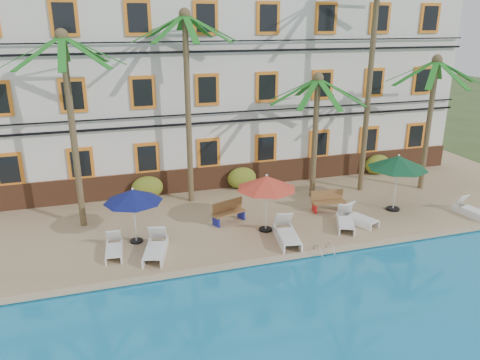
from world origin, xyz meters
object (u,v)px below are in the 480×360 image
object	(u,v)px
lounger_a	(114,248)
lounger_b	(156,247)
lounger_d	(345,221)
lounger_c	(287,233)
bench_left	(228,211)
umbrella_green	(398,163)
lounger_e	(358,217)
umbrella_red	(267,183)
umbrella_blue	(133,196)
palm_b	(187,83)
palm_d	(372,55)
palm_c	(316,116)
pool_ladder	(324,254)
palm_a	(70,104)
lounger_f	(470,209)
palm_e	(431,103)
bench_right	(328,201)

from	to	relation	value
lounger_a	lounger_b	size ratio (longest dim) A/B	0.81
lounger_d	lounger_c	bearing A→B (deg)	-170.00
lounger_a	bench_left	world-z (taller)	bench_left
umbrella_green	lounger_a	bearing A→B (deg)	-177.16
lounger_e	bench_left	size ratio (longest dim) A/B	1.16
umbrella_red	umbrella_green	xyz separation A→B (m)	(6.25, 0.33, 0.18)
umbrella_blue	lounger_b	distance (m)	2.13
palm_b	palm_d	bearing A→B (deg)	-6.89
palm_b	lounger_a	bearing A→B (deg)	-130.60
lounger_a	palm_c	bearing A→B (deg)	19.04
lounger_b	lounger_d	distance (m)	7.81
pool_ladder	lounger_d	bearing A→B (deg)	44.50
lounger_b	bench_left	distance (m)	3.91
lounger_d	palm_b	bearing A→B (deg)	138.88
palm_a	lounger_e	bearing A→B (deg)	-16.10
lounger_e	lounger_a	bearing A→B (deg)	178.98
palm_d	lounger_f	bearing A→B (deg)	-55.91
lounger_d	lounger_e	size ratio (longest dim) A/B	1.05
umbrella_red	lounger_d	world-z (taller)	umbrella_red
palm_e	bench_right	xyz separation A→B (m)	(-5.89, -1.26, -3.87)
lounger_c	palm_e	bearing A→B (deg)	21.95
palm_c	umbrella_blue	xyz separation A→B (m)	(-8.63, -2.50, -2.02)
palm_b	umbrella_blue	world-z (taller)	palm_b
palm_b	umbrella_green	xyz separation A→B (m)	(8.47, -3.79, -3.27)
lounger_a	lounger_b	bearing A→B (deg)	-19.76
lounger_c	bench_left	distance (m)	2.96
palm_a	palm_d	bearing A→B (deg)	1.61
palm_a	lounger_e	world-z (taller)	palm_a
lounger_d	bench_left	world-z (taller)	bench_left
palm_d	bench_left	size ratio (longest dim) A/B	6.73
palm_c	lounger_f	xyz separation A→B (m)	(5.62, -4.18, -3.66)
lounger_e	lounger_f	world-z (taller)	lounger_e
palm_a	bench_right	distance (m)	11.55
palm_e	umbrella_red	distance (m)	9.86
palm_e	umbrella_blue	distance (m)	14.74
palm_b	palm_c	world-z (taller)	palm_b
lounger_b	pool_ladder	xyz separation A→B (m)	(5.90, -1.74, -0.30)
palm_d	lounger_a	world-z (taller)	palm_d
umbrella_blue	lounger_e	xyz separation A→B (m)	(9.08, -0.95, -1.63)
lounger_a	lounger_f	xyz separation A→B (m)	(15.12, -0.90, 0.00)
pool_ladder	umbrella_blue	bearing A→B (deg)	154.90
lounger_b	palm_e	bearing A→B (deg)	13.03
lounger_c	lounger_f	size ratio (longest dim) A/B	1.25
palm_a	bench_left	xyz separation A→B (m)	(5.84, -1.46, -4.59)
lounger_c	lounger_a	bearing A→B (deg)	172.19
palm_e	bench_left	distance (m)	11.27
lounger_b	bench_left	xyz separation A→B (m)	(3.31, 2.07, 0.17)
lounger_c	lounger_d	bearing A→B (deg)	10.00
lounger_d	bench_right	bearing A→B (deg)	85.81
umbrella_blue	pool_ladder	size ratio (longest dim) A/B	2.99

